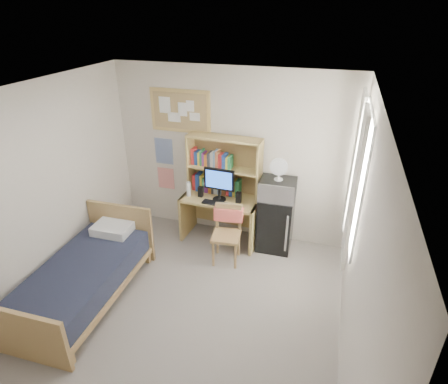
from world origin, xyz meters
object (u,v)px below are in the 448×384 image
(desk, at_px, (221,219))
(mini_fridge, at_px, (275,223))
(desk_chair, at_px, (226,236))
(desk_fan, at_px, (279,170))
(monitor, at_px, (219,185))
(bed, at_px, (84,282))
(speaker_left, at_px, (201,192))
(microwave, at_px, (278,189))
(speaker_right, at_px, (239,198))
(bulletin_board, at_px, (180,111))

(desk, height_order, mini_fridge, mini_fridge)
(desk, distance_m, desk_chair, 0.57)
(desk_fan, bearing_deg, desk, -179.62)
(monitor, bearing_deg, desk_chair, -58.39)
(bed, relative_size, speaker_left, 11.76)
(bed, bearing_deg, mini_fridge, 40.31)
(monitor, bearing_deg, mini_fridge, 10.06)
(monitor, height_order, speaker_left, monitor)
(bed, relative_size, microwave, 3.71)
(speaker_right, bearing_deg, microwave, 13.43)
(desk_chair, xyz_separation_m, monitor, (-0.25, 0.45, 0.55))
(bed, relative_size, speaker_right, 10.76)
(monitor, height_order, speaker_right, monitor)
(microwave, height_order, desk_fan, desk_fan)
(monitor, bearing_deg, desk, 90.00)
(bulletin_board, distance_m, speaker_left, 1.24)
(monitor, xyz_separation_m, microwave, (0.84, 0.08, 0.02))
(speaker_left, relative_size, speaker_right, 0.91)
(bed, height_order, speaker_left, speaker_left)
(desk_fan, bearing_deg, speaker_left, -177.85)
(desk_chair, height_order, desk_fan, desk_fan)
(desk, bearing_deg, speaker_right, -11.31)
(mini_fridge, xyz_separation_m, speaker_right, (-0.54, -0.12, 0.39))
(desk_fan, bearing_deg, speaker_right, -170.87)
(monitor, bearing_deg, speaker_right, -0.00)
(desk_chair, height_order, speaker_right, speaker_right)
(mini_fridge, xyz_separation_m, desk_fan, (0.00, -0.02, 0.87))
(desk, bearing_deg, desk_chair, -61.56)
(mini_fridge, relative_size, speaker_left, 5.28)
(desk, relative_size, bed, 0.62)
(desk_chair, bearing_deg, mini_fridge, 36.19)
(bed, bearing_deg, desk_fan, 40.00)
(bed, bearing_deg, desk, 54.42)
(mini_fridge, bearing_deg, desk_chair, -138.17)
(mini_fridge, bearing_deg, microwave, -90.00)
(monitor, relative_size, microwave, 0.97)
(desk, distance_m, bed, 2.16)
(bulletin_board, height_order, speaker_right, bulletin_board)
(monitor, distance_m, microwave, 0.85)
(bulletin_board, relative_size, speaker_right, 5.40)
(speaker_left, xyz_separation_m, desk_fan, (1.14, 0.07, 0.48))
(desk_chair, distance_m, microwave, 0.98)
(speaker_right, relative_size, desk_fan, 0.57)
(desk_chair, relative_size, speaker_right, 4.89)
(bed, height_order, desk_fan, desk_fan)
(desk, bearing_deg, microwave, 4.68)
(bulletin_board, bearing_deg, mini_fridge, -9.17)
(mini_fridge, height_order, speaker_left, speaker_left)
(microwave, bearing_deg, speaker_left, -177.85)
(mini_fridge, xyz_separation_m, speaker_left, (-1.14, -0.09, 0.39))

